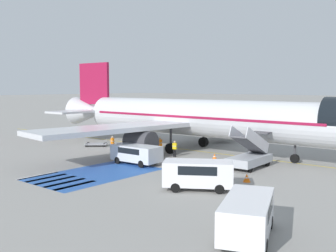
{
  "coord_description": "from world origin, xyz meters",
  "views": [
    {
      "loc": [
        23.63,
        -34.34,
        7.04
      ],
      "look_at": [
        -3.66,
        -1.53,
        2.79
      ],
      "focal_mm": 42.0,
      "sensor_mm": 36.0,
      "label": 1
    }
  ],
  "objects_px": {
    "service_van_2": "(248,214)",
    "service_van_0": "(136,153)",
    "ground_crew_0": "(175,148)",
    "ground_crew_2": "(112,143)",
    "fuel_tanker": "(240,118)",
    "boarding_stairs_forward": "(250,157)",
    "service_van_1": "(198,172)",
    "baggage_cart": "(96,144)",
    "traffic_cone_0": "(215,157)",
    "ground_crew_1": "(160,145)",
    "airliner": "(195,118)",
    "traffic_cone_1": "(247,178)"
  },
  "relations": [
    {
      "from": "service_van_1",
      "to": "service_van_2",
      "type": "height_order",
      "value": "service_van_1"
    },
    {
      "from": "service_van_0",
      "to": "ground_crew_1",
      "type": "relative_size",
      "value": 2.57
    },
    {
      "from": "baggage_cart",
      "to": "traffic_cone_0",
      "type": "height_order",
      "value": "baggage_cart"
    },
    {
      "from": "traffic_cone_1",
      "to": "boarding_stairs_forward",
      "type": "bearing_deg",
      "value": 116.01
    },
    {
      "from": "service_van_2",
      "to": "ground_crew_0",
      "type": "relative_size",
      "value": 3.29
    },
    {
      "from": "ground_crew_2",
      "to": "traffic_cone_0",
      "type": "bearing_deg",
      "value": -154.98
    },
    {
      "from": "service_van_2",
      "to": "service_van_0",
      "type": "bearing_deg",
      "value": 129.45
    },
    {
      "from": "ground_crew_0",
      "to": "ground_crew_2",
      "type": "bearing_deg",
      "value": 176.4
    },
    {
      "from": "ground_crew_1",
      "to": "ground_crew_2",
      "type": "height_order",
      "value": "ground_crew_1"
    },
    {
      "from": "boarding_stairs_forward",
      "to": "ground_crew_2",
      "type": "xyz_separation_m",
      "value": [
        -15.87,
        -1.62,
        -0.02
      ]
    },
    {
      "from": "traffic_cone_0",
      "to": "traffic_cone_1",
      "type": "relative_size",
      "value": 0.99
    },
    {
      "from": "boarding_stairs_forward",
      "to": "baggage_cart",
      "type": "xyz_separation_m",
      "value": [
        -20.14,
        -0.37,
        -0.71
      ]
    },
    {
      "from": "boarding_stairs_forward",
      "to": "service_van_1",
      "type": "relative_size",
      "value": 1.04
    },
    {
      "from": "fuel_tanker",
      "to": "traffic_cone_1",
      "type": "relative_size",
      "value": 16.59
    },
    {
      "from": "fuel_tanker",
      "to": "ground_crew_1",
      "type": "bearing_deg",
      "value": -69.2
    },
    {
      "from": "service_van_0",
      "to": "service_van_2",
      "type": "xyz_separation_m",
      "value": [
        16.37,
        -9.34,
        0.09
      ]
    },
    {
      "from": "baggage_cart",
      "to": "ground_crew_1",
      "type": "bearing_deg",
      "value": 50.06
    },
    {
      "from": "service_van_2",
      "to": "ground_crew_2",
      "type": "bearing_deg",
      "value": 130.44
    },
    {
      "from": "ground_crew_1",
      "to": "traffic_cone_0",
      "type": "relative_size",
      "value": 3.0
    },
    {
      "from": "baggage_cart",
      "to": "ground_crew_0",
      "type": "xyz_separation_m",
      "value": [
        11.76,
        0.35,
        0.68
      ]
    },
    {
      "from": "ground_crew_1",
      "to": "ground_crew_0",
      "type": "bearing_deg",
      "value": 102.35
    },
    {
      "from": "service_van_0",
      "to": "traffic_cone_1",
      "type": "relative_size",
      "value": 7.64
    },
    {
      "from": "fuel_tanker",
      "to": "service_van_0",
      "type": "relative_size",
      "value": 2.17
    },
    {
      "from": "service_van_0",
      "to": "service_van_2",
      "type": "distance_m",
      "value": 18.84
    },
    {
      "from": "service_van_2",
      "to": "ground_crew_0",
      "type": "distance_m",
      "value": 21.56
    },
    {
      "from": "service_van_1",
      "to": "ground_crew_2",
      "type": "distance_m",
      "value": 18.21
    },
    {
      "from": "baggage_cart",
      "to": "ground_crew_2",
      "type": "xyz_separation_m",
      "value": [
        4.27,
        -1.25,
        0.69
      ]
    },
    {
      "from": "ground_crew_2",
      "to": "service_van_0",
      "type": "bearing_deg",
      "value": 165.08
    },
    {
      "from": "boarding_stairs_forward",
      "to": "baggage_cart",
      "type": "height_order",
      "value": "boarding_stairs_forward"
    },
    {
      "from": "fuel_tanker",
      "to": "traffic_cone_0",
      "type": "height_order",
      "value": "fuel_tanker"
    },
    {
      "from": "fuel_tanker",
      "to": "service_van_1",
      "type": "relative_size",
      "value": 2.03
    },
    {
      "from": "ground_crew_2",
      "to": "fuel_tanker",
      "type": "bearing_deg",
      "value": -75.51
    },
    {
      "from": "fuel_tanker",
      "to": "ground_crew_2",
      "type": "xyz_separation_m",
      "value": [
        1.65,
        -30.95,
        -0.79
      ]
    },
    {
      "from": "boarding_stairs_forward",
      "to": "traffic_cone_1",
      "type": "height_order",
      "value": "boarding_stairs_forward"
    },
    {
      "from": "ground_crew_1",
      "to": "service_van_0",
      "type": "bearing_deg",
      "value": 27.86
    },
    {
      "from": "airliner",
      "to": "traffic_cone_0",
      "type": "relative_size",
      "value": 66.67
    },
    {
      "from": "fuel_tanker",
      "to": "service_van_2",
      "type": "xyz_separation_m",
      "value": [
        25.12,
        -43.82,
        -0.58
      ]
    },
    {
      "from": "service_van_1",
      "to": "ground_crew_1",
      "type": "relative_size",
      "value": 2.75
    },
    {
      "from": "fuel_tanker",
      "to": "service_van_0",
      "type": "bearing_deg",
      "value": -68.74
    },
    {
      "from": "service_van_0",
      "to": "ground_crew_1",
      "type": "xyz_separation_m",
      "value": [
        -1.54,
        5.07,
        0.01
      ]
    },
    {
      "from": "boarding_stairs_forward",
      "to": "ground_crew_0",
      "type": "xyz_separation_m",
      "value": [
        -8.38,
        -0.03,
        -0.03
      ]
    },
    {
      "from": "fuel_tanker",
      "to": "service_van_2",
      "type": "relative_size",
      "value": 1.92
    },
    {
      "from": "ground_crew_2",
      "to": "baggage_cart",
      "type": "bearing_deg",
      "value": -4.86
    },
    {
      "from": "service_van_2",
      "to": "traffic_cone_1",
      "type": "distance_m",
      "value": 11.06
    },
    {
      "from": "service_van_1",
      "to": "ground_crew_2",
      "type": "xyz_separation_m",
      "value": [
        -16.69,
        7.28,
        -0.25
      ]
    },
    {
      "from": "ground_crew_1",
      "to": "traffic_cone_0",
      "type": "xyz_separation_m",
      "value": [
        5.93,
        1.23,
        -0.76
      ]
    },
    {
      "from": "service_van_0",
      "to": "traffic_cone_0",
      "type": "height_order",
      "value": "service_van_0"
    },
    {
      "from": "ground_crew_1",
      "to": "traffic_cone_0",
      "type": "bearing_deg",
      "value": 112.7
    },
    {
      "from": "airliner",
      "to": "ground_crew_0",
      "type": "distance_m",
      "value": 5.26
    },
    {
      "from": "baggage_cart",
      "to": "traffic_cone_0",
      "type": "distance_m",
      "value": 15.84
    }
  ]
}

